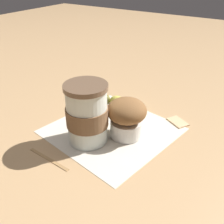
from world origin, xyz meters
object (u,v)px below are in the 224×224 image
at_px(muffin, 127,116).
at_px(banana, 117,104).
at_px(coffee_cup, 87,114).
at_px(sugar_packet, 178,121).

height_order(muffin, banana, muffin).
distance_m(coffee_cup, muffin, 0.09).
height_order(coffee_cup, banana, coffee_cup).
bearing_deg(sugar_packet, banana, 101.85).
relative_size(muffin, sugar_packet, 1.81).
bearing_deg(coffee_cup, sugar_packet, -38.50).
bearing_deg(coffee_cup, banana, 5.93).
xyz_separation_m(coffee_cup, sugar_packet, (0.18, -0.14, -0.06)).
bearing_deg(coffee_cup, muffin, -45.17).
bearing_deg(muffin, banana, 42.54).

